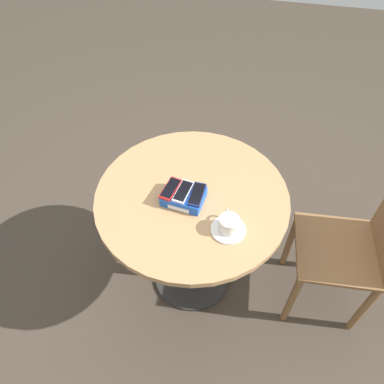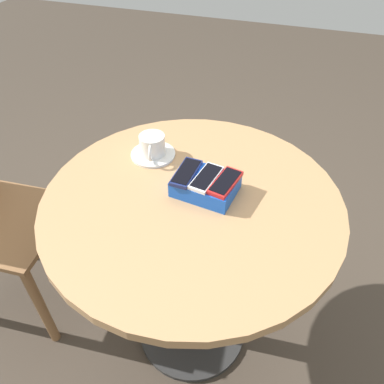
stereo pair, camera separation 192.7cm
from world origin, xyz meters
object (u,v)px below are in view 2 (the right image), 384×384
Objects in this scene: round_table at (192,232)px; coffee_cup at (152,145)px; phone_white at (206,178)px; phone_navy at (186,173)px; phone_red at (225,182)px; phone_box at (206,185)px; saucer at (153,154)px.

coffee_cup is at bearing -39.54° from round_table.
phone_white is 0.06m from phone_navy.
phone_white is at bearing -3.84° from phone_red.
phone_box is 1.40× the size of phone_red.
phone_white is at bearing 133.93° from phone_box.
round_table is 0.21m from phone_white.
coffee_cup reaches higher than round_table.
coffee_cup is (0.21, -0.12, -0.01)m from phone_white.
phone_red reaches higher than phone_box.
phone_box is 1.43× the size of phone_navy.
phone_red is at bearing 174.16° from phone_box.
round_table is 0.21m from phone_navy.
saucer is (0.22, -0.12, -0.05)m from phone_white.
phone_white is at bearing 151.29° from coffee_cup.
saucer is (0.27, -0.12, -0.05)m from phone_red.
phone_box is 0.03m from phone_white.
phone_white reaches higher than phone_box.
saucer is at bearing -28.90° from phone_box.
phone_box is at bearing 151.10° from saucer.
round_table is 6.42× the size of phone_red.
phone_box is at bearing 178.73° from phone_navy.
coffee_cup is (0.18, -0.15, 0.19)m from round_table.
phone_red is at bearing 176.16° from phone_white.
saucer is (0.18, -0.15, 0.15)m from round_table.
phone_navy is at bearing -3.56° from phone_red.
phone_white is (-0.03, -0.03, 0.20)m from round_table.
phone_box reaches higher than round_table.
phone_red is 1.21× the size of coffee_cup.
phone_box is 0.24m from saucer.
phone_red is (-0.09, -0.03, 0.20)m from round_table.
coffee_cup is (0.27, -0.12, -0.01)m from phone_red.
phone_navy is at bearing -3.29° from phone_white.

